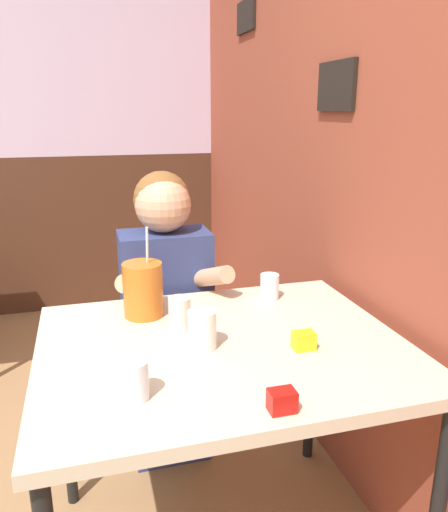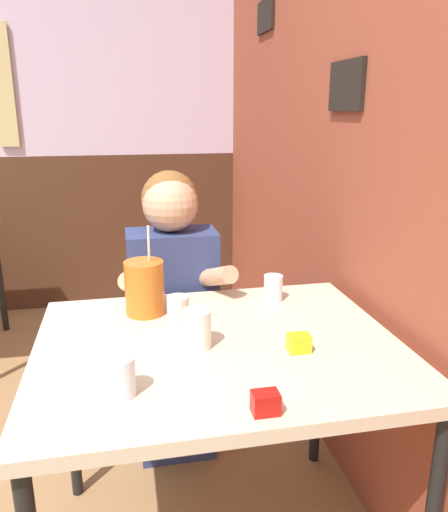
% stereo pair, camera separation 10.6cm
% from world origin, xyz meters
% --- Properties ---
extents(brick_wall_right, '(0.08, 4.74, 2.70)m').
position_xyz_m(brick_wall_right, '(1.40, 1.37, 1.35)').
color(brick_wall_right, brown).
rests_on(brick_wall_right, ground_plane).
extents(back_wall, '(5.73, 0.09, 2.70)m').
position_xyz_m(back_wall, '(-0.01, 2.77, 1.36)').
color(back_wall, silver).
rests_on(back_wall, ground_plane).
extents(main_table, '(1.03, 0.84, 0.77)m').
position_xyz_m(main_table, '(0.80, 0.40, 0.70)').
color(main_table, beige).
rests_on(main_table, ground_plane).
extents(person_seated, '(0.42, 0.41, 1.19)m').
position_xyz_m(person_seated, '(0.73, 0.95, 0.63)').
color(person_seated, navy).
rests_on(person_seated, ground_plane).
extents(cocktail_pitcher, '(0.13, 0.13, 0.30)m').
position_xyz_m(cocktail_pitcher, '(0.61, 0.66, 0.85)').
color(cocktail_pitcher, '#C6661E').
rests_on(cocktail_pitcher, main_table).
extents(glass_near_pitcher, '(0.07, 0.07, 0.09)m').
position_xyz_m(glass_near_pitcher, '(1.05, 0.68, 0.81)').
color(glass_near_pitcher, silver).
rests_on(glass_near_pitcher, main_table).
extents(glass_center, '(0.08, 0.08, 0.11)m').
position_xyz_m(glass_center, '(0.74, 0.38, 0.82)').
color(glass_center, silver).
rests_on(glass_center, main_table).
extents(glass_far_side, '(0.07, 0.07, 0.10)m').
position_xyz_m(glass_far_side, '(0.71, 0.53, 0.81)').
color(glass_far_side, silver).
rests_on(glass_far_side, main_table).
extents(glass_by_brick, '(0.07, 0.07, 0.09)m').
position_xyz_m(glass_by_brick, '(0.53, 0.18, 0.81)').
color(glass_by_brick, silver).
rests_on(glass_by_brick, main_table).
extents(condiment_ketchup, '(0.06, 0.04, 0.05)m').
position_xyz_m(condiment_ketchup, '(0.84, 0.04, 0.79)').
color(condiment_ketchup, '#B7140F').
rests_on(condiment_ketchup, main_table).
extents(condiment_mustard, '(0.06, 0.04, 0.05)m').
position_xyz_m(condiment_mustard, '(1.01, 0.30, 0.79)').
color(condiment_mustard, yellow).
rests_on(condiment_mustard, main_table).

